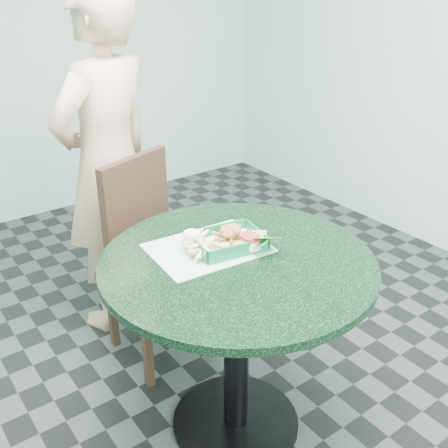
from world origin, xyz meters
TOP-DOWN VIEW (x-y plane):
  - floor at (0.00, 0.00)m, footprint 4.00×5.00m
  - cafe_table at (0.00, 0.00)m, footprint 0.95×0.95m
  - dining_chair at (-0.00, 0.66)m, footprint 0.40×0.40m
  - diner_person at (-0.02, 0.97)m, footprint 0.79×0.66m
  - placemat at (-0.04, 0.12)m, footprint 0.42×0.33m
  - food_basket at (0.02, 0.08)m, footprint 0.24×0.18m
  - crab_sandwich at (0.03, 0.08)m, footprint 0.12×0.12m
  - fries_pile at (-0.08, 0.08)m, footprint 0.16×0.16m
  - sauce_ramekin at (-0.10, 0.13)m, footprint 0.06×0.06m
  - garnish_cup at (0.09, 0.02)m, footprint 0.11×0.11m

SIDE VIEW (x-z plane):
  - floor at x=0.00m, z-range -0.01..0.01m
  - dining_chair at x=0.00m, z-range 0.07..1.00m
  - cafe_table at x=0.00m, z-range 0.21..0.96m
  - placemat at x=-0.04m, z-range 0.75..0.75m
  - food_basket at x=0.02m, z-range 0.74..0.79m
  - fries_pile at x=-0.08m, z-range 0.77..0.81m
  - garnish_cup at x=0.09m, z-range 0.77..0.81m
  - crab_sandwich at x=0.03m, z-range 0.76..0.84m
  - sauce_ramekin at x=-0.10m, z-range 0.78..0.82m
  - diner_person at x=-0.02m, z-range 0.00..1.84m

